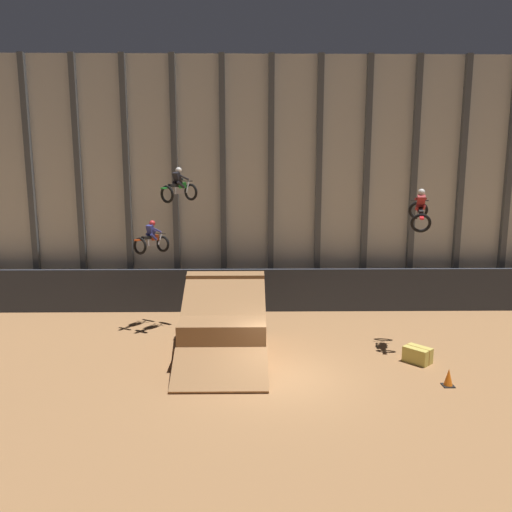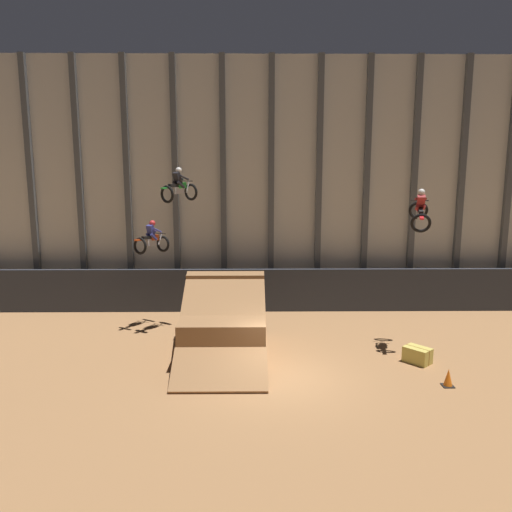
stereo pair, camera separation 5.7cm
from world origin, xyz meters
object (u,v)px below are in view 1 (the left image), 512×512
object	(u,v)px
rider_bike_center_air	(179,188)
traffic_cone_near_ramp	(448,378)
traffic_cone_arena_edge	(191,319)
hay_bale_trackside	(418,355)
rider_bike_left_air	(152,240)
rider_bike_right_air	(420,211)
dirt_ramp	(224,327)

from	to	relation	value
rider_bike_center_air	traffic_cone_near_ramp	xyz separation A→B (m)	(9.27, -6.12, -5.78)
traffic_cone_arena_edge	hay_bale_trackside	size ratio (longest dim) A/B	0.54
hay_bale_trackside	rider_bike_left_air	bearing A→B (deg)	155.96
rider_bike_left_air	traffic_cone_near_ramp	bearing A→B (deg)	1.22
rider_bike_center_air	rider_bike_right_air	xyz separation A→B (m)	(9.33, -2.43, -0.78)
hay_bale_trackside	rider_bike_right_air	bearing A→B (deg)	77.25
dirt_ramp	traffic_cone_arena_edge	world-z (taller)	dirt_ramp
hay_bale_trackside	rider_bike_center_air	bearing A→B (deg)	155.11
traffic_cone_near_ramp	traffic_cone_arena_edge	distance (m)	11.00
rider_bike_left_air	traffic_cone_arena_edge	world-z (taller)	rider_bike_left_air
rider_bike_left_air	hay_bale_trackside	xyz separation A→B (m)	(10.23, -4.57, -3.53)
dirt_ramp	hay_bale_trackside	size ratio (longest dim) A/B	5.08
rider_bike_right_air	hay_bale_trackside	size ratio (longest dim) A/B	1.77
rider_bike_right_air	hay_bale_trackside	world-z (taller)	rider_bike_right_air
traffic_cone_near_ramp	rider_bike_center_air	bearing A→B (deg)	146.54
rider_bike_left_air	traffic_cone_near_ramp	size ratio (longest dim) A/B	2.93
dirt_ramp	traffic_cone_arena_edge	size ratio (longest dim) A/B	9.37
dirt_ramp	traffic_cone_near_ramp	distance (m)	7.98
rider_bike_left_air	rider_bike_center_air	size ratio (longest dim) A/B	1.02
traffic_cone_near_ramp	traffic_cone_arena_edge	xyz separation A→B (m)	(-8.93, 6.42, 0.00)
traffic_cone_arena_edge	hay_bale_trackside	xyz separation A→B (m)	(8.60, -4.45, -0.00)
rider_bike_center_air	traffic_cone_near_ramp	distance (m)	12.52
hay_bale_trackside	traffic_cone_arena_edge	bearing A→B (deg)	152.66
dirt_ramp	rider_bike_center_air	xyz separation A→B (m)	(-1.98, 2.95, 5.10)
dirt_ramp	rider_bike_center_air	size ratio (longest dim) A/B	3.26
dirt_ramp	traffic_cone_arena_edge	bearing A→B (deg)	116.78
rider_bike_left_air	traffic_cone_arena_edge	size ratio (longest dim) A/B	2.93
rider_bike_left_air	dirt_ramp	bearing A→B (deg)	-12.84
rider_bike_left_air	rider_bike_right_air	bearing A→B (deg)	17.98
dirt_ramp	rider_bike_center_air	distance (m)	6.21
rider_bike_right_air	traffic_cone_arena_edge	size ratio (longest dim) A/B	3.27
rider_bike_left_air	rider_bike_right_air	world-z (taller)	rider_bike_right_air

